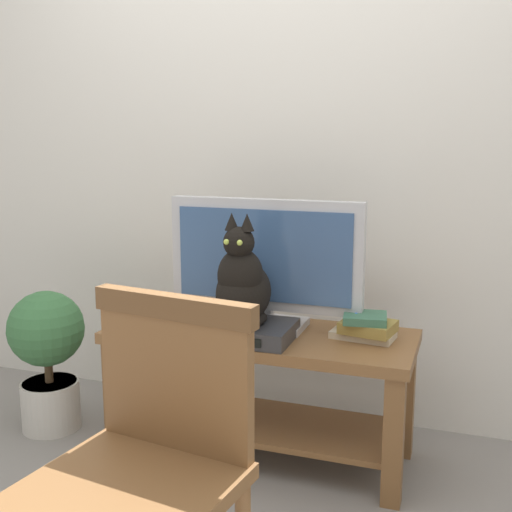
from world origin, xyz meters
The scene contains 9 objects.
ground_plane centered at (0.00, 0.00, 0.00)m, with size 12.00×12.00×0.00m, color gray.
back_wall centered at (0.00, 0.98, 1.40)m, with size 7.00×0.12×2.80m, color silver.
tv_stand centered at (0.06, 0.46, 0.37)m, with size 1.23×0.48×0.53m.
tv centered at (0.06, 0.52, 0.81)m, with size 0.80×0.20×0.52m.
media_box centered at (0.03, 0.35, 0.57)m, with size 0.38×0.26×0.07m.
cat centered at (0.03, 0.33, 0.75)m, with size 0.20×0.35×0.43m.
wooden_chair centered at (0.13, -0.60, 0.55)m, with size 0.53×0.53×0.92m.
book_stack centered at (0.47, 0.50, 0.58)m, with size 0.26×0.19×0.10m.
potted_plant centered at (-0.91, 0.38, 0.36)m, with size 0.33×0.33×0.63m.
Camera 1 is at (0.85, -1.87, 1.32)m, focal length 44.93 mm.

